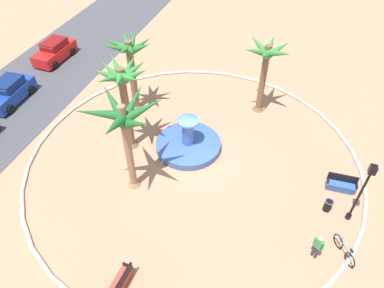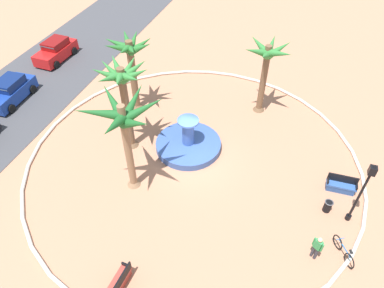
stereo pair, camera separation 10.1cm
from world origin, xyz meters
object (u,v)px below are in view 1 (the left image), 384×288
palm_tree_far_side (130,57)px  bicycle_red_frame (344,250)px  palm_tree_near_fountain (123,85)px  person_cyclist_helmet (318,246)px  trash_bin (328,205)px  bench_east (120,283)px  parked_car_second (9,92)px  fountain (188,144)px  lamppost (363,188)px  parked_car_third (55,51)px  bench_west (341,185)px  palm_tree_mid_plaza (125,123)px  palm_tree_by_curb (266,61)px

palm_tree_far_side → bicycle_red_frame: 16.44m
palm_tree_near_fountain → person_cyclist_helmet: palm_tree_near_fountain is taller
trash_bin → person_cyclist_helmet: (-2.98, 0.44, 0.50)m
bench_east → parked_car_second: bearing=54.3°
fountain → trash_bin: size_ratio=5.57×
lamppost → parked_car_third: 25.58m
fountain → palm_tree_far_side: palm_tree_far_side is taller
bench_west → lamppost: size_ratio=0.40×
palm_tree_near_fountain → parked_car_second: size_ratio=1.43×
bicycle_red_frame → person_cyclist_helmet: bearing=112.0°
palm_tree_mid_plaza → bench_west: bearing=-73.2°
bench_west → lamppost: lamppost is taller
trash_bin → bicycle_red_frame: bearing=-160.8°
palm_tree_by_curb → parked_car_third: palm_tree_by_curb is taller
palm_tree_near_fountain → parked_car_third: (7.63, 10.80, -3.74)m
fountain → palm_tree_mid_plaza: 5.97m
parked_car_second → lamppost: bearing=-97.1°
palm_tree_mid_plaza → bench_east: palm_tree_mid_plaza is taller
fountain → trash_bin: 8.78m
person_cyclist_helmet → trash_bin: bearing=-8.4°
fountain → palm_tree_mid_plaza: palm_tree_mid_plaza is taller
palm_tree_near_fountain → trash_bin: 12.73m
palm_tree_mid_plaza → lamppost: (1.46, -11.49, -2.11)m
bench_east → bicycle_red_frame: 10.45m
lamppost → parked_car_second: 23.68m
person_cyclist_helmet → parked_car_third: parked_car_third is taller
palm_tree_far_side → parked_car_third: (3.98, 9.40, -3.27)m
palm_tree_far_side → parked_car_second: (-2.17, 8.97, -3.27)m
trash_bin → fountain: bearing=75.7°
fountain → palm_tree_by_curb: size_ratio=0.78×
parked_car_second → person_cyclist_helmet: bearing=-104.6°
parked_car_third → palm_tree_mid_plaza: bearing=-130.4°
palm_tree_far_side → bench_west: size_ratio=3.33×
palm_tree_mid_plaza → bicycle_red_frame: palm_tree_mid_plaza is taller
palm_tree_mid_plaza → palm_tree_far_side: size_ratio=1.08×
bench_east → bicycle_red_frame: bench_east is taller
bench_west → palm_tree_near_fountain: bearing=91.9°
bench_west → palm_tree_by_curb: bearing=44.4°
palm_tree_by_curb → person_cyclist_helmet: bearing=-156.1°
fountain → palm_tree_far_side: size_ratio=0.75×
bench_west → bicycle_red_frame: (-4.13, -0.24, 0.04)m
lamppost → trash_bin: size_ratio=5.60×
trash_bin → bicycle_red_frame: 2.60m
trash_bin → palm_tree_by_curb: bearing=34.1°
palm_tree_mid_plaza → trash_bin: size_ratio=8.00×
palm_tree_mid_plaza → person_cyclist_helmet: size_ratio=3.66×
palm_tree_by_curb → parked_car_second: (-4.74, 17.28, -3.12)m
palm_tree_near_fountain → palm_tree_mid_plaza: (-2.91, -1.57, -0.01)m
bench_east → person_cyclist_helmet: bearing=-61.8°
parked_car_second → parked_car_third: bearing=4.0°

